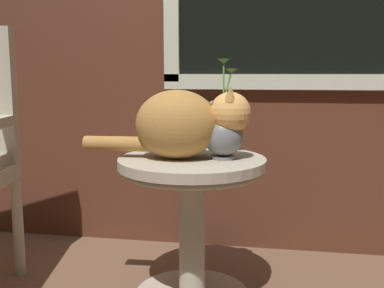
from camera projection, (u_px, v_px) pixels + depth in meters
name	position (u px, v px, depth m)	size (l,w,h in m)	color
wicker_side_table	(192.00, 206.00, 1.65)	(0.53, 0.53, 0.55)	#B2A893
cat	(183.00, 123.00, 1.60)	(0.60, 0.26, 0.25)	#AD7A3D
pewter_vase_with_ivy	(223.00, 131.00, 1.59)	(0.14, 0.14, 0.35)	slate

